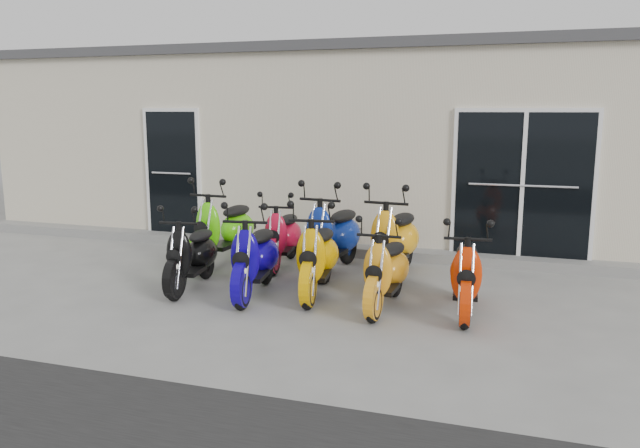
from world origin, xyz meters
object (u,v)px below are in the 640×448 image
Objects in this scene: scooter_front_red at (467,264)px; scooter_back_yellow at (395,229)px; scooter_front_orange_b at (386,260)px; scooter_back_green at (224,220)px; scooter_front_blue at (255,247)px; scooter_back_blue at (332,226)px; scooter_front_orange_a at (317,246)px; scooter_back_red at (283,228)px; scooter_front_black at (191,245)px.

scooter_back_yellow reaches higher than scooter_front_red.
scooter_front_red reaches higher than scooter_front_orange_b.
scooter_back_green is 0.99× the size of scooter_back_yellow.
scooter_front_blue is 1.07× the size of scooter_front_red.
scooter_back_green is 0.98× the size of scooter_back_blue.
scooter_front_blue is at bearing -132.42° from scooter_back_yellow.
scooter_front_red is at bearing -12.36° from scooter_front_orange_a.
scooter_front_blue is 0.78m from scooter_front_orange_a.
scooter_front_orange_b is 0.99× the size of scooter_back_red.
scooter_back_red is at bearing 148.62° from scooter_front_red.
scooter_front_orange_b is at bearing -45.08° from scooter_back_blue.
scooter_back_green is (-3.65, 1.26, 0.09)m from scooter_front_red.
scooter_front_black is 2.72m from scooter_back_yellow.
scooter_back_blue is at bearing 142.74° from scooter_front_red.
scooter_back_blue reaches higher than scooter_front_red.
scooter_back_green is (-1.83, 1.10, 0.05)m from scooter_front_orange_a.
scooter_front_blue is 1.47m from scooter_back_blue.
scooter_front_blue is 1.50m from scooter_back_red.
scooter_front_black is at bearing -178.20° from scooter_front_orange_b.
scooter_back_blue is 1.00× the size of scooter_back_yellow.
scooter_front_blue is at bearing -8.22° from scooter_front_black.
scooter_front_orange_b is 0.84× the size of scooter_back_blue.
scooter_back_red is at bearing 143.73° from scooter_front_orange_b.
scooter_back_green is at bearing 156.03° from scooter_front_orange_b.
scooter_back_red is (-1.86, 1.48, 0.00)m from scooter_front_orange_b.
scooter_front_orange_b is 0.90m from scooter_front_red.
scooter_front_blue is 1.07× the size of scooter_front_orange_b.
scooter_front_orange_a reaches higher than scooter_front_blue.
scooter_front_blue is at bearing -177.63° from scooter_front_orange_b.
scooter_front_red is (3.44, 0.08, 0.01)m from scooter_front_black.
scooter_back_red is at bearing 177.10° from scooter_back_blue.
scooter_back_blue reaches higher than scooter_front_orange_a.
scooter_back_blue reaches higher than scooter_front_blue.
scooter_back_red is 1.70m from scooter_back_yellow.
scooter_back_yellow reaches higher than scooter_back_red.
scooter_front_red is (1.82, -0.16, -0.05)m from scooter_front_orange_a.
scooter_back_red is 0.82m from scooter_back_blue.
scooter_front_orange_a is at bearing -59.11° from scooter_back_red.
scooter_front_blue is 1.65m from scooter_front_orange_b.
scooter_back_green is at bearing -178.71° from scooter_back_red.
scooter_back_green is 0.91m from scooter_back_red.
scooter_back_yellow is at bearing -11.16° from scooter_back_red.
scooter_back_red is (-0.94, 1.22, -0.05)m from scooter_front_orange_a.
scooter_front_blue is 1.75m from scooter_back_green.
scooter_front_orange_b is 0.85× the size of scooter_back_yellow.
scooter_front_red is at bearing -5.90° from scooter_front_blue.
scooter_back_yellow is (-1.07, 1.25, 0.10)m from scooter_front_red.
scooter_front_blue is (0.89, -0.02, 0.05)m from scooter_front_black.
scooter_front_orange_b is (1.65, 0.00, -0.04)m from scooter_front_blue.
scooter_front_orange_a is (0.73, 0.26, 0.01)m from scooter_front_blue.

